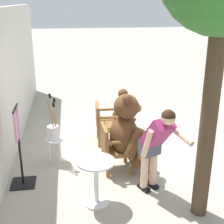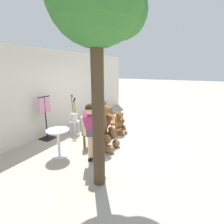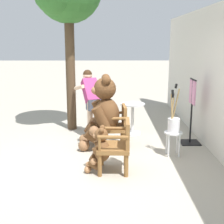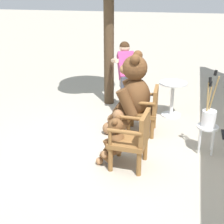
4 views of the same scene
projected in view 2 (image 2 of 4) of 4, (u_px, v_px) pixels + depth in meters
The scene contains 12 objects.
ground_plane at pixel (117, 141), 5.40m from camera, with size 60.00×60.00×0.00m, color #A8A091.
back_wall at pixel (56, 91), 6.13m from camera, with size 10.00×0.16×2.80m, color silver.
wooden_chair_left at pixel (93, 130), 4.98m from camera, with size 0.59×0.55×0.86m.
wooden_chair_right at pixel (112, 120), 6.01m from camera, with size 0.58×0.54×0.86m.
teddy_bear_large at pixel (101, 123), 4.80m from camera, with size 0.88×0.85×1.47m.
teddy_bear_small at pixel (119, 123), 5.90m from camera, with size 0.46×0.44×0.76m.
person_visitor at pixel (92, 127), 3.95m from camera, with size 0.74×0.69×1.48m.
white_stool at pixel (74, 124), 5.90m from camera, with size 0.34×0.34×0.46m.
brush_bucket at pixel (74, 116), 5.83m from camera, with size 0.22×0.22×0.90m.
round_side_table at pixel (58, 140), 4.36m from camera, with size 0.56×0.56×0.72m.
patio_tree at pixel (100, 2), 2.71m from camera, with size 1.62×1.54×4.04m.
clothing_display_stand at pixel (46, 117), 5.41m from camera, with size 0.44×0.40×1.36m.
Camera 2 is at (-4.51, -2.19, 2.19)m, focal length 28.00 mm.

